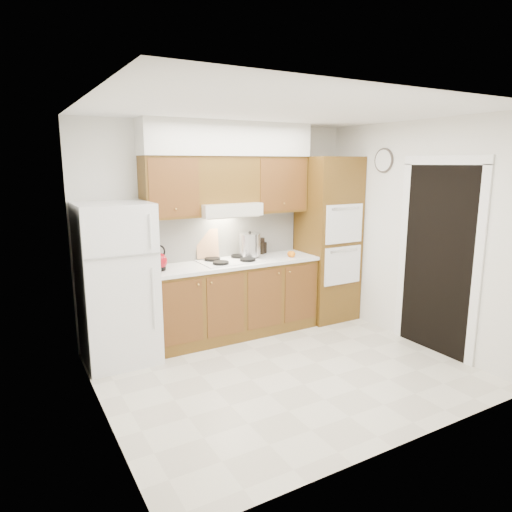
% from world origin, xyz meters
% --- Properties ---
extents(floor, '(3.60, 3.60, 0.00)m').
position_xyz_m(floor, '(0.00, 0.00, 0.00)').
color(floor, beige).
rests_on(floor, ground).
extents(ceiling, '(3.60, 3.60, 0.00)m').
position_xyz_m(ceiling, '(0.00, 0.00, 2.60)').
color(ceiling, white).
rests_on(ceiling, wall_back).
extents(wall_back, '(3.60, 0.02, 2.60)m').
position_xyz_m(wall_back, '(0.00, 1.50, 1.30)').
color(wall_back, silver).
rests_on(wall_back, floor).
extents(wall_left, '(0.02, 3.00, 2.60)m').
position_xyz_m(wall_left, '(-1.80, 0.00, 1.30)').
color(wall_left, silver).
rests_on(wall_left, floor).
extents(wall_right, '(0.02, 3.00, 2.60)m').
position_xyz_m(wall_right, '(1.80, 0.00, 1.30)').
color(wall_right, silver).
rests_on(wall_right, floor).
extents(fridge, '(0.75, 0.72, 1.72)m').
position_xyz_m(fridge, '(-1.41, 1.14, 0.86)').
color(fridge, white).
rests_on(fridge, floor).
extents(base_cabinets, '(2.11, 0.60, 0.90)m').
position_xyz_m(base_cabinets, '(0.02, 1.20, 0.45)').
color(base_cabinets, brown).
rests_on(base_cabinets, floor).
extents(countertop, '(2.13, 0.62, 0.04)m').
position_xyz_m(countertop, '(0.03, 1.19, 0.92)').
color(countertop, white).
rests_on(countertop, base_cabinets).
extents(backsplash, '(2.11, 0.03, 0.56)m').
position_xyz_m(backsplash, '(0.02, 1.49, 1.22)').
color(backsplash, white).
rests_on(backsplash, countertop).
extents(oven_cabinet, '(0.70, 0.65, 2.20)m').
position_xyz_m(oven_cabinet, '(1.44, 1.18, 1.10)').
color(oven_cabinet, brown).
rests_on(oven_cabinet, floor).
extents(upper_cab_left, '(0.63, 0.33, 0.70)m').
position_xyz_m(upper_cab_left, '(-0.71, 1.33, 1.85)').
color(upper_cab_left, brown).
rests_on(upper_cab_left, wall_back).
extents(upper_cab_right, '(0.73, 0.33, 0.70)m').
position_xyz_m(upper_cab_right, '(0.72, 1.33, 1.85)').
color(upper_cab_right, brown).
rests_on(upper_cab_right, wall_back).
extents(range_hood, '(0.75, 0.45, 0.15)m').
position_xyz_m(range_hood, '(-0.02, 1.27, 1.57)').
color(range_hood, silver).
rests_on(range_hood, wall_back).
extents(upper_cab_over_hood, '(0.75, 0.33, 0.55)m').
position_xyz_m(upper_cab_over_hood, '(-0.02, 1.33, 1.92)').
color(upper_cab_over_hood, brown).
rests_on(upper_cab_over_hood, range_hood).
extents(soffit, '(2.13, 0.36, 0.40)m').
position_xyz_m(soffit, '(0.03, 1.32, 2.40)').
color(soffit, silver).
rests_on(soffit, wall_back).
extents(cooktop, '(0.74, 0.50, 0.01)m').
position_xyz_m(cooktop, '(-0.02, 1.21, 0.95)').
color(cooktop, white).
rests_on(cooktop, countertop).
extents(doorway, '(0.02, 0.90, 2.10)m').
position_xyz_m(doorway, '(1.79, -0.35, 1.05)').
color(doorway, black).
rests_on(doorway, floor).
extents(wall_clock, '(0.02, 0.30, 0.30)m').
position_xyz_m(wall_clock, '(1.79, 0.55, 2.15)').
color(wall_clock, '#3F3833').
rests_on(wall_clock, wall_right).
extents(kettle, '(0.25, 0.25, 0.19)m').
position_xyz_m(kettle, '(-0.93, 1.17, 1.05)').
color(kettle, maroon).
rests_on(kettle, countertop).
extents(cutting_board, '(0.29, 0.15, 0.36)m').
position_xyz_m(cutting_board, '(-0.21, 1.45, 1.14)').
color(cutting_board, tan).
rests_on(cutting_board, countertop).
extents(stock_pot, '(0.34, 0.34, 0.28)m').
position_xyz_m(stock_pot, '(0.29, 1.27, 1.11)').
color(stock_pot, silver).
rests_on(stock_pot, cooktop).
extents(condiment_a, '(0.06, 0.06, 0.21)m').
position_xyz_m(condiment_a, '(0.57, 1.44, 1.05)').
color(condiment_a, black).
rests_on(condiment_a, countertop).
extents(condiment_b, '(0.06, 0.06, 0.16)m').
position_xyz_m(condiment_b, '(0.54, 1.41, 1.02)').
color(condiment_b, black).
rests_on(condiment_b, countertop).
extents(condiment_c, '(0.06, 0.06, 0.15)m').
position_xyz_m(condiment_c, '(0.61, 1.45, 1.01)').
color(condiment_c, black).
rests_on(condiment_c, countertop).
extents(orange_near, '(0.10, 0.10, 0.08)m').
position_xyz_m(orange_near, '(0.77, 1.04, 0.98)').
color(orange_near, orange).
rests_on(orange_near, countertop).
extents(orange_far, '(0.10, 0.10, 0.07)m').
position_xyz_m(orange_far, '(0.77, 1.09, 0.98)').
color(orange_far, orange).
rests_on(orange_far, countertop).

